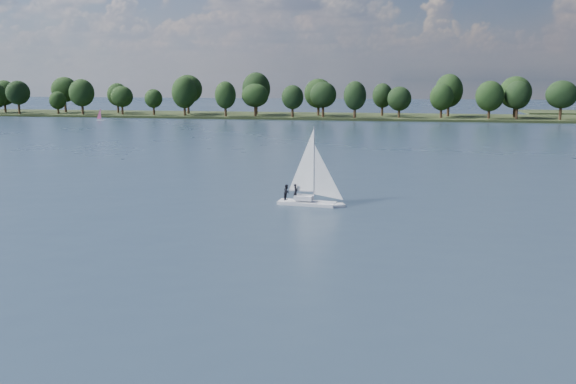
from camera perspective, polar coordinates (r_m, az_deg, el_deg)
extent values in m
plane|color=#233342|center=(127.48, 8.40, 3.66)|extent=(700.00, 700.00, 0.00)
cube|color=black|center=(239.05, 9.93, 6.50)|extent=(660.00, 40.00, 1.50)
cube|color=silver|center=(71.25, 1.82, -1.17)|extent=(7.10, 2.70, 0.82)
cube|color=silver|center=(71.10, 1.82, -0.52)|extent=(2.16, 1.44, 0.51)
cylinder|color=#B9B9C0|center=(70.51, 1.84, 2.53)|extent=(0.12, 0.12, 8.15)
imported|color=black|center=(71.35, 0.67, 0.02)|extent=(0.47, 0.67, 1.76)
imported|color=black|center=(71.06, -0.11, -0.02)|extent=(0.82, 0.97, 1.76)
cube|color=silver|center=(230.15, -16.27, 6.13)|extent=(2.95, 1.41, 0.46)
cylinder|color=silver|center=(230.03, -16.30, 6.70)|extent=(0.08, 0.08, 4.07)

